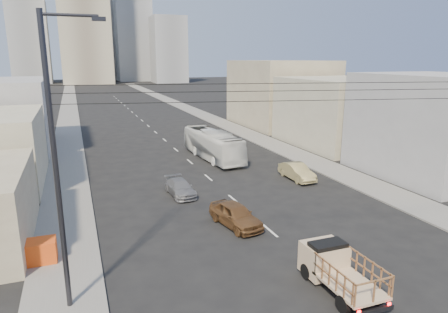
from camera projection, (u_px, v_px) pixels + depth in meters
ground at (354, 303)px, 17.22m from camera, size 420.00×420.00×0.00m
sidewalk_left at (69, 113)px, 76.84m from camera, size 3.50×180.00×0.12m
sidewalk_right at (187, 108)px, 84.86m from camera, size 3.50×180.00×0.12m
lane_dashes at (145, 123)px, 65.41m from camera, size 0.15×104.00×0.01m
flatbed_pickup at (338, 267)px, 18.06m from camera, size 1.95×4.41×1.90m
city_bus at (213, 145)px, 41.83m from camera, size 3.40×10.98×3.01m
sedan_brown at (236, 215)px, 25.01m from camera, size 2.55×4.60×1.48m
sedan_tan at (297, 172)px, 34.71m from camera, size 1.51×4.27×1.40m
sedan_grey at (180, 188)px, 30.74m from camera, size 1.86×4.14×1.18m
streetlamp_left at (58, 160)px, 15.43m from camera, size 2.36×0.25×12.00m
overhead_wires at (348, 91)px, 16.44m from camera, size 23.01×5.02×0.72m
crate_stack at (38, 251)px, 20.37m from camera, size 1.80×1.20×1.14m
bldg_right_near at (432, 126)px, 35.35m from camera, size 10.00×12.00×9.00m
bldg_right_mid at (340, 112)px, 48.37m from camera, size 11.00×14.00×8.00m
bldg_right_far at (280, 93)px, 62.85m from camera, size 12.00×16.00×10.00m
high_rise_tower at (83, 9)px, 163.28m from camera, size 20.00×20.00×60.00m
midrise_ne at (133, 37)px, 186.80m from camera, size 16.00×16.00×40.00m
midrise_nw at (30, 42)px, 167.96m from camera, size 15.00×15.00×34.00m
midrise_back at (104, 34)px, 195.87m from camera, size 18.00×18.00×44.00m
midrise_east at (169, 50)px, 174.14m from camera, size 14.00×14.00×28.00m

